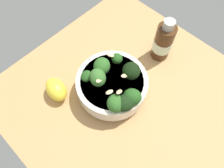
# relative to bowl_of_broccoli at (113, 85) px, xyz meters

# --- Properties ---
(ground_plane) EXTENTS (0.56, 0.56, 0.04)m
(ground_plane) POSITION_rel_bowl_of_broccoli_xyz_m (0.02, 0.02, -0.06)
(ground_plane) COLOR tan
(bowl_of_broccoli) EXTENTS (0.18, 0.17, 0.11)m
(bowl_of_broccoli) POSITION_rel_bowl_of_broccoli_xyz_m (0.00, 0.00, 0.00)
(bowl_of_broccoli) COLOR silver
(bowl_of_broccoli) RESTS_ON ground_plane
(lemon_wedge) EXTENTS (0.07, 0.06, 0.05)m
(lemon_wedge) POSITION_rel_bowl_of_broccoli_xyz_m (-0.10, -0.10, -0.02)
(lemon_wedge) COLOR yellow
(lemon_wedge) RESTS_ON ground_plane
(bottle_tall) EXTENTS (0.05, 0.05, 0.13)m
(bottle_tall) POSITION_rel_bowl_of_broccoli_xyz_m (0.01, 0.18, 0.01)
(bottle_tall) COLOR #472814
(bottle_tall) RESTS_ON ground_plane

